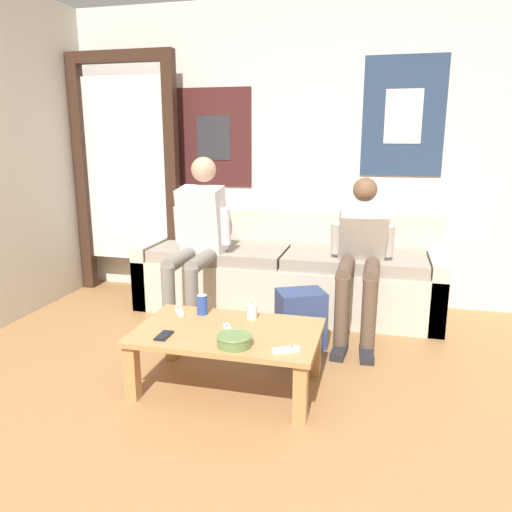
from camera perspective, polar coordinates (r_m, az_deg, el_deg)
wall_back at (r=4.41m, az=6.07°, el=11.44°), size 10.00×0.07×2.55m
door_frame at (r=4.73m, az=-14.64°, el=10.27°), size 1.00×0.10×2.15m
couch at (r=4.21m, az=3.55°, el=-2.24°), size 2.48×0.74×0.80m
coffee_table at (r=2.92m, az=-3.26°, el=-9.43°), size 1.05×0.65×0.35m
person_seated_adult at (r=3.91m, az=-6.73°, el=2.50°), size 0.47×0.85×1.28m
person_seated_teen at (r=3.71m, az=11.86°, el=0.65°), size 0.47×0.97×1.13m
backpack at (r=3.50m, az=5.17°, el=-7.35°), size 0.39×0.36×0.40m
ceramic_bowl at (r=2.67m, az=-2.49°, el=-9.53°), size 0.19×0.19×0.06m
pillar_candle at (r=3.05m, az=-0.46°, el=-6.36°), size 0.06×0.06×0.10m
drink_can_blue at (r=3.13m, az=-6.17°, el=-5.55°), size 0.07×0.07×0.12m
game_controller_near_left at (r=2.61m, az=3.42°, el=-10.66°), size 0.14×0.10×0.03m
game_controller_near_right at (r=2.86m, az=-3.16°, el=-8.41°), size 0.10×0.14×0.03m
game_controller_far_center at (r=3.19m, az=-8.75°, el=-6.23°), size 0.11×0.14×0.03m
cell_phone at (r=2.84m, az=-10.47°, el=-8.93°), size 0.07×0.14×0.01m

